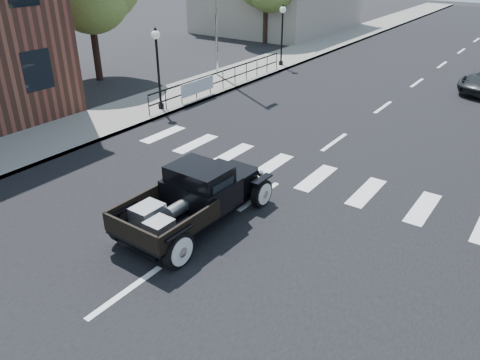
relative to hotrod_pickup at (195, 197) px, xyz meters
The scene contains 9 objects.
ground 0.96m from the hotrod_pickup, 11.59° to the left, with size 120.00×120.00×0.00m, color black.
road 15.14m from the hotrod_pickup, 87.95° to the left, with size 14.00×80.00×0.02m, color black.
road_markings 10.16m from the hotrod_pickup, 86.94° to the left, with size 12.00×60.00×0.06m, color silver, non-canonical shape.
sidewalk_left 17.09m from the hotrod_pickup, 117.78° to the left, with size 3.00×80.00×0.15m, color gray.
railing 12.16m from the hotrod_pickup, 123.77° to the left, with size 0.08×10.00×1.00m, color black, non-canonical shape.
banner 10.51m from the hotrod_pickup, 129.48° to the left, with size 0.04×2.20×0.60m, color silver, non-canonical shape.
lamp_post_b 9.39m from the hotrod_pickup, 139.12° to the left, with size 0.36×0.36×3.35m, color black, non-canonical shape.
lamp_post_c 17.62m from the hotrod_pickup, 113.66° to the left, with size 0.36×0.36×3.35m, color black, non-canonical shape.
hotrod_pickup is the anchor object (origin of this frame).
Camera 1 is at (6.26, -7.81, 6.38)m, focal length 35.00 mm.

